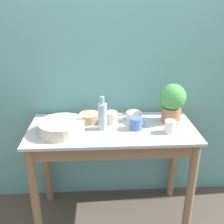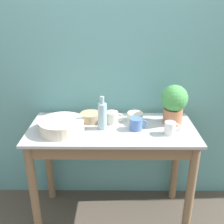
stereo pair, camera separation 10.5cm
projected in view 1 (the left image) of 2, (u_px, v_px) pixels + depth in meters
wall_back at (110, 63)px, 2.02m from camera, size 6.00×0.05×2.40m
counter_table at (112, 151)px, 1.92m from camera, size 1.19×0.54×0.80m
potted_plant at (172, 101)px, 1.90m from camera, size 0.19×0.19×0.29m
bowl_wash_large at (62, 127)px, 1.78m from camera, size 0.31×0.31×0.08m
bottle_tall at (103, 116)px, 1.81m from camera, size 0.06×0.06×0.24m
mug_blue at (136, 123)px, 1.83m from camera, size 0.12×0.09×0.08m
mug_white at (170, 127)px, 1.78m from camera, size 0.11×0.07×0.09m
mug_cream at (112, 117)px, 1.92m from camera, size 0.12×0.09×0.09m
bowl_small_tan at (90, 118)px, 1.95m from camera, size 0.15×0.15×0.06m
bowl_small_cream at (134, 116)px, 1.97m from camera, size 0.12×0.12×0.07m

